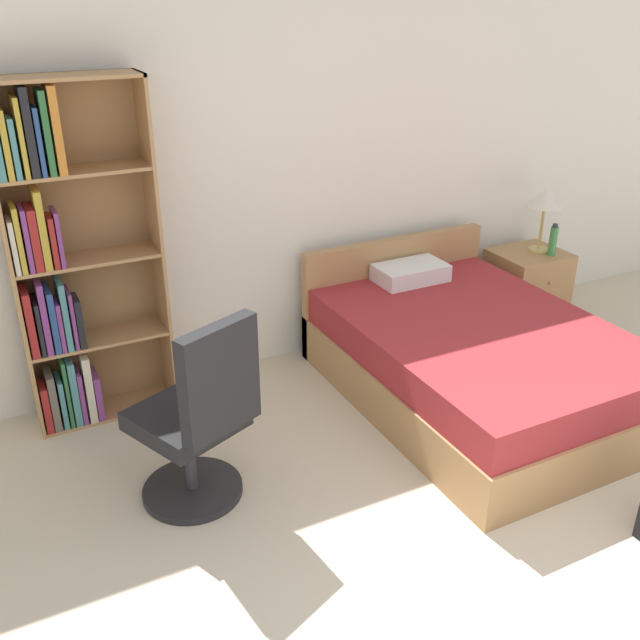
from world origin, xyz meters
The scene contains 7 objects.
wall_back centered at (0.00, 3.23, 1.30)m, with size 9.00×0.06×2.60m.
bookshelf centered at (-1.54, 3.00, 1.00)m, with size 0.84×0.29×2.04m.
bed centered at (0.73, 2.12, 0.28)m, with size 1.48×2.08×0.80m.
office_chair centered at (-1.16, 1.89, 0.49)m, with size 0.64×0.69×1.08m.
nightstand centered at (1.85, 2.87, 0.29)m, with size 0.54×0.50×0.57m.
table_lamp centered at (1.93, 2.86, 0.98)m, with size 0.27×0.27×0.50m.
water_bottle centered at (1.95, 2.75, 0.69)m, with size 0.06×0.06×0.25m.
Camera 1 is at (-1.98, -1.04, 2.48)m, focal length 40.00 mm.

